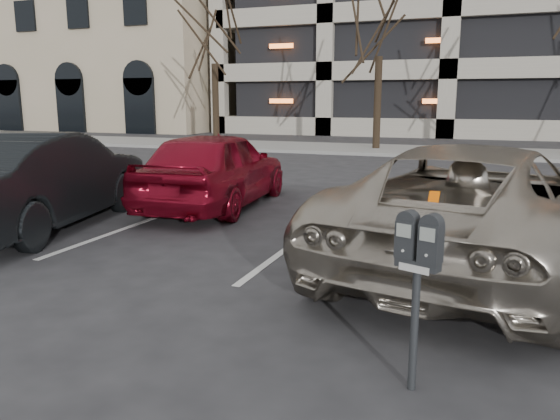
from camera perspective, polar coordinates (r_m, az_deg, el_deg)
ground at (r=5.88m, az=9.19°, el=-8.64°), size 140.00×140.00×0.00m
sidewalk at (r=21.54m, az=17.88°, el=5.78°), size 80.00×4.00×0.12m
stall_lines at (r=8.35m, az=2.96°, el=-2.39°), size 16.90×5.20×0.00m
office_building at (r=46.08m, az=-19.57°, el=17.73°), size 26.00×16.20×15.00m
tree_a at (r=24.37m, az=-6.96°, el=19.89°), size 3.41×3.41×7.74m
parking_meter at (r=3.80m, az=14.22°, el=-4.94°), size 0.34×0.22×1.25m
suv_silver at (r=6.94m, az=19.60°, el=0.38°), size 3.41×5.76×1.51m
car_red at (r=10.32m, az=-6.77°, el=4.33°), size 2.10×4.44×1.47m
car_dark at (r=9.41m, az=-23.78°, el=2.91°), size 2.54×4.86×1.52m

